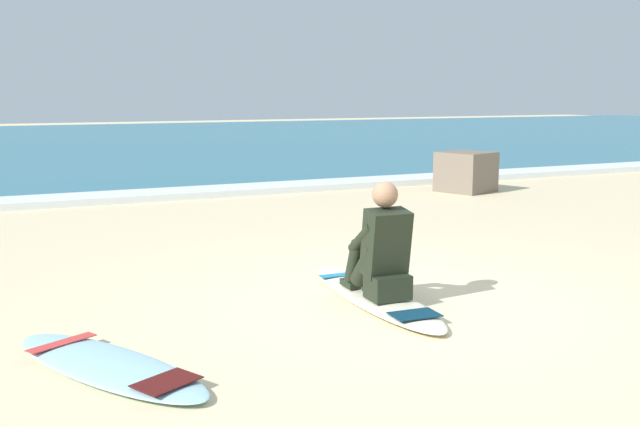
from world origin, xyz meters
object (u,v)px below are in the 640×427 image
Objects in this scene: surfboard_spare_near at (107,365)px; surfer_seated at (381,252)px; surfboard_main at (374,295)px; shoreline_rock at (466,172)px.

surfer_seated is at bearing 13.54° from surfboard_spare_near.
surfboard_spare_near is at bearing -166.46° from surfer_seated.
surfboard_main is 1.22× the size of surfboard_spare_near.
surfer_seated is (-0.01, -0.13, 0.40)m from surfboard_main.
surfboard_main is 2.69× the size of shoreline_rock.
surfboard_main is at bearing 85.61° from surfer_seated.
surfboard_spare_near is 9.28m from shoreline_rock.
surfboard_main is 7.15m from shoreline_rock.
surfer_seated is at bearing -131.82° from shoreline_rock.
surfer_seated is 0.52× the size of surfboard_spare_near.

